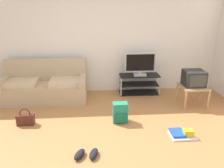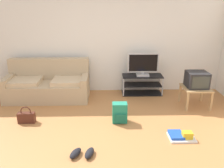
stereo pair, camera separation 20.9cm
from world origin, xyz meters
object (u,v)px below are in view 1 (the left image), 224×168
object	(u,v)px
handbag	(26,119)
floor_tray	(182,134)
couch	(45,86)
tv_stand	(139,84)
side_table	(193,88)
backpack	(120,113)
flat_tv	(140,64)
crt_tv	(194,78)
sneakers_pair	(87,154)

from	to	relation	value
handbag	floor_tray	distance (m)	2.80
couch	floor_tray	xyz separation A→B (m)	(2.60, -1.79, -0.28)
floor_tray	tv_stand	bearing A→B (deg)	100.30
couch	tv_stand	distance (m)	2.24
side_table	backpack	xyz separation A→B (m)	(-1.67, -0.67, -0.18)
flat_tv	handbag	distance (m)	2.82
backpack	handbag	distance (m)	1.75
side_table	crt_tv	xyz separation A→B (m)	(0.00, 0.02, 0.23)
flat_tv	side_table	xyz separation A→B (m)	(1.04, -0.73, -0.37)
handbag	sneakers_pair	xyz separation A→B (m)	(1.14, -1.02, -0.07)
backpack	sneakers_pair	distance (m)	1.18
side_table	handbag	size ratio (longest dim) A/B	1.70
crt_tv	floor_tray	bearing A→B (deg)	-117.96
couch	sneakers_pair	size ratio (longest dim) A/B	4.70
backpack	tv_stand	bearing A→B (deg)	53.84
tv_stand	floor_tray	world-z (taller)	tv_stand
couch	floor_tray	distance (m)	3.17
tv_stand	couch	bearing A→B (deg)	-174.53
flat_tv	floor_tray	world-z (taller)	flat_tv
backpack	floor_tray	bearing A→B (deg)	-42.84
tv_stand	sneakers_pair	xyz separation A→B (m)	(-1.23, -2.43, -0.19)
side_table	floor_tray	size ratio (longest dim) A/B	1.32
side_table	floor_tray	world-z (taller)	side_table
sneakers_pair	backpack	bearing A→B (deg)	59.04
couch	tv_stand	bearing A→B (deg)	5.47
flat_tv	sneakers_pair	bearing A→B (deg)	-117.09
flat_tv	sneakers_pair	distance (m)	2.79
couch	flat_tv	size ratio (longest dim) A/B	2.56
backpack	handbag	bearing A→B (deg)	167.09
floor_tray	sneakers_pair	bearing A→B (deg)	-165.21
side_table	handbag	xyz separation A→B (m)	(-3.41, -0.65, -0.26)
crt_tv	floor_tray	distance (m)	1.54
sneakers_pair	floor_tray	bearing A→B (deg)	14.79
flat_tv	backpack	xyz separation A→B (m)	(-0.63, -1.40, -0.55)
couch	backpack	xyz separation A→B (m)	(1.61, -1.21, -0.14)
flat_tv	crt_tv	distance (m)	1.27
couch	backpack	size ratio (longest dim) A/B	4.91
tv_stand	handbag	xyz separation A→B (m)	(-2.37, -1.40, -0.12)
crt_tv	floor_tray	size ratio (longest dim) A/B	1.01
tv_stand	sneakers_pair	world-z (taller)	tv_stand
backpack	floor_tray	xyz separation A→B (m)	(0.99, -0.58, -0.14)
flat_tv	handbag	size ratio (longest dim) A/B	2.24
crt_tv	handbag	distance (m)	3.51
tv_stand	floor_tray	xyz separation A→B (m)	(0.36, -2.00, -0.19)
couch	flat_tv	world-z (taller)	flat_tv
side_table	backpack	bearing A→B (deg)	-158.05
handbag	backpack	bearing A→B (deg)	-0.56
crt_tv	backpack	world-z (taller)	crt_tv
crt_tv	floor_tray	world-z (taller)	crt_tv
backpack	floor_tray	size ratio (longest dim) A/B	0.91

